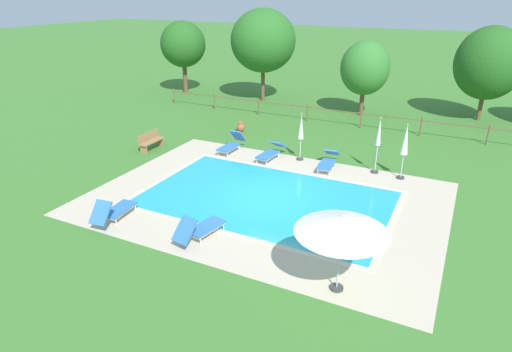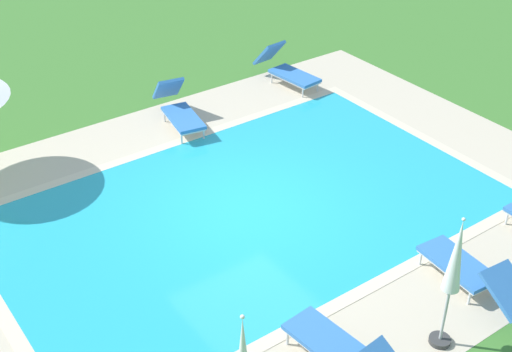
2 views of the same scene
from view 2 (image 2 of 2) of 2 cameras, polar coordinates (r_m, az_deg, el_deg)
The scene contains 9 objects.
ground_plane at distance 13.08m, azimuth -0.62°, elevation -2.68°, with size 160.00×160.00×0.00m, color #3D752D.
pool_deck_paving at distance 13.08m, azimuth -0.62°, elevation -2.67°, with size 12.95×9.45×0.01m, color beige.
swimming_pool_water at distance 13.08m, azimuth -0.62°, elevation -2.66°, with size 9.09×5.59×0.01m, color #23A8C1.
pool_coping_rim at distance 13.07m, azimuth -0.62°, elevation -2.65°, with size 9.57×6.07×0.01m.
sun_lounger_north_near_steps at distance 11.62m, azimuth 17.11°, elevation -7.43°, with size 0.77×2.09×0.75m.
sun_lounger_north_mid at distance 15.77m, azimuth -6.29°, elevation 5.39°, with size 0.93×1.97×0.96m.
sun_lounger_north_far at distance 9.98m, azimuth 7.16°, elevation -13.94°, with size 0.80×2.10×0.76m.
sun_lounger_north_end at distance 17.65m, azimuth 2.54°, elevation 8.65°, with size 0.79×1.94×0.97m.
patio_umbrella_closed_row_mid_west at distance 9.90m, azimuth 15.82°, elevation -7.04°, with size 0.32×0.32×2.25m.
Camera 2 is at (6.11, 8.74, 7.57)m, focal length 49.25 mm.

